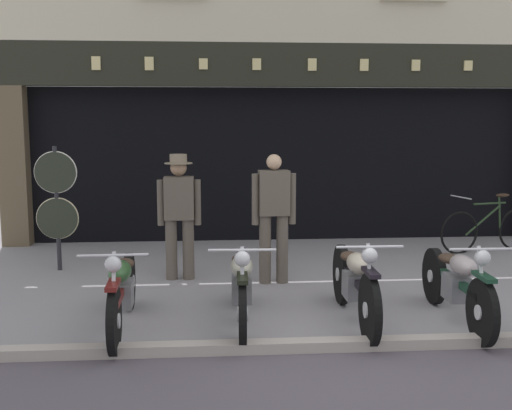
# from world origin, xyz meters

# --- Properties ---
(ground) EXTENTS (21.27, 22.00, 0.18)m
(ground) POSITION_xyz_m (0.00, -0.98, -0.04)
(ground) COLOR gray
(shop_facade) EXTENTS (9.57, 4.42, 6.31)m
(shop_facade) POSITION_xyz_m (0.00, 7.01, 1.71)
(shop_facade) COLOR black
(shop_facade) RESTS_ON ground
(motorcycle_left) EXTENTS (0.62, 1.98, 0.91)m
(motorcycle_left) POSITION_xyz_m (-2.12, 0.78, 0.42)
(motorcycle_left) COLOR black
(motorcycle_left) RESTS_ON ground
(motorcycle_center_left) EXTENTS (0.62, 1.97, 0.91)m
(motorcycle_center_left) POSITION_xyz_m (-0.93, 0.87, 0.42)
(motorcycle_center_left) COLOR black
(motorcycle_center_left) RESTS_ON ground
(motorcycle_center) EXTENTS (0.62, 2.00, 0.94)m
(motorcycle_center) POSITION_xyz_m (0.22, 0.82, 0.43)
(motorcycle_center) COLOR black
(motorcycle_center) RESTS_ON ground
(motorcycle_center_right) EXTENTS (0.62, 1.97, 0.91)m
(motorcycle_center_right) POSITION_xyz_m (1.26, 0.74, 0.42)
(motorcycle_center_right) COLOR black
(motorcycle_center_right) RESTS_ON ground
(salesman_left) EXTENTS (0.56, 0.36, 1.63)m
(salesman_left) POSITION_xyz_m (-1.64, 2.73, 0.91)
(salesman_left) COLOR brown
(salesman_left) RESTS_ON ground
(shopkeeper_center) EXTENTS (0.56, 0.25, 1.64)m
(shopkeeper_center) POSITION_xyz_m (-0.44, 2.45, 0.91)
(shopkeeper_center) COLOR brown
(shopkeeper_center) RESTS_ON ground
(tyre_sign_pole) EXTENTS (0.58, 0.06, 1.71)m
(tyre_sign_pole) POSITION_xyz_m (-3.33, 3.34, 1.02)
(tyre_sign_pole) COLOR #232328
(tyre_sign_pole) RESTS_ON ground
(advert_board_near) EXTENTS (0.81, 0.03, 1.00)m
(advert_board_near) POSITION_xyz_m (2.34, 5.40, 1.77)
(advert_board_near) COLOR silver
(leaning_bicycle) EXTENTS (1.72, 0.61, 0.93)m
(leaning_bicycle) POSITION_xyz_m (3.15, 4.12, 0.36)
(leaning_bicycle) COLOR black
(leaning_bicycle) RESTS_ON ground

